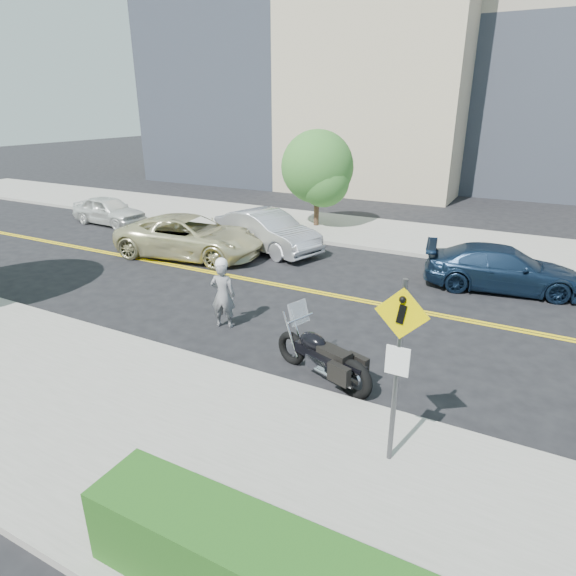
% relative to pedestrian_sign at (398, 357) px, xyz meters
% --- Properties ---
extents(ground_plane, '(120.00, 120.00, 0.00)m').
position_rel_pedestrian_sign_xyz_m(ground_plane, '(-4.20, 6.31, -1.96)').
color(ground_plane, black).
rests_on(ground_plane, ground).
extents(sidewalk_near, '(60.00, 5.00, 0.15)m').
position_rel_pedestrian_sign_xyz_m(sidewalk_near, '(-4.20, -1.19, -1.89)').
color(sidewalk_near, '#9E9B91').
rests_on(sidewalk_near, ground_plane).
extents(sidewalk_far, '(60.00, 5.00, 0.15)m').
position_rel_pedestrian_sign_xyz_m(sidewalk_far, '(-4.20, 13.81, -1.89)').
color(sidewalk_far, '#9E9B91').
rests_on(sidewalk_far, ground_plane).
extents(pedestrian_sign, '(0.78, 0.08, 3.00)m').
position_rel_pedestrian_sign_xyz_m(pedestrian_sign, '(0.00, 0.00, 0.00)').
color(pedestrian_sign, '#4C4C51').
rests_on(pedestrian_sign, sidewalk_near).
extents(motorcyclist, '(0.72, 0.57, 1.85)m').
position_rel_pedestrian_sign_xyz_m(motorcyclist, '(-5.24, 3.02, -1.04)').
color(motorcyclist, '#A4A4A9').
rests_on(motorcyclist, ground).
extents(motorcycle, '(2.59, 1.51, 1.51)m').
position_rel_pedestrian_sign_xyz_m(motorcycle, '(-2.00, 1.90, -1.21)').
color(motorcycle, black).
rests_on(motorcycle, ground).
extents(suv, '(5.79, 3.31, 1.52)m').
position_rel_pedestrian_sign_xyz_m(suv, '(-9.87, 7.50, -1.20)').
color(suv, beige).
rests_on(suv, ground).
extents(parked_car_white, '(3.92, 1.76, 1.31)m').
position_rel_pedestrian_sign_xyz_m(parked_car_white, '(-16.57, 9.81, -1.31)').
color(parked_car_white, white).
rests_on(parked_car_white, ground).
extents(parked_car_silver, '(4.93, 2.97, 1.53)m').
position_rel_pedestrian_sign_xyz_m(parked_car_silver, '(-7.74, 9.50, -1.19)').
color(parked_car_silver, '#B3B5BC').
rests_on(parked_car_silver, ground).
extents(parked_car_blue, '(4.85, 2.64, 1.33)m').
position_rel_pedestrian_sign_xyz_m(parked_car_blue, '(0.74, 9.23, -1.29)').
color(parked_car_blue, '#152841').
rests_on(parked_car_blue, ground).
extents(tree_far_a, '(3.19, 3.19, 4.37)m').
position_rel_pedestrian_sign_xyz_m(tree_far_a, '(-7.55, 13.65, 0.80)').
color(tree_far_a, '#382619').
rests_on(tree_far_a, ground).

